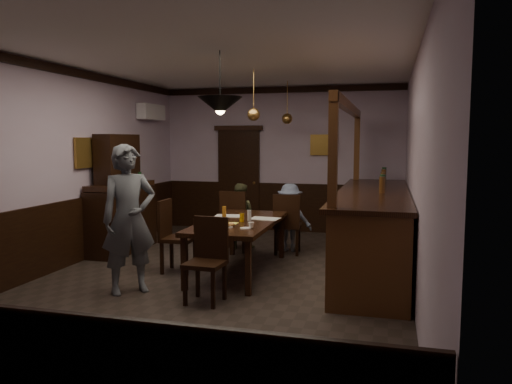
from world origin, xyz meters
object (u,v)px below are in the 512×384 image
(chair_near, at_px, (208,256))
(soda_can, at_px, (242,218))
(person_seated_left, at_px, (239,216))
(pendant_brass_far, at_px, (287,119))
(chair_far_left, at_px, (235,218))
(person_standing, at_px, (129,219))
(dining_table, at_px, (239,225))
(pendant_brass_mid, at_px, (254,115))
(person_seated_right, at_px, (290,217))
(chair_far_right, at_px, (287,221))
(pendant_iron, at_px, (220,106))
(coffee_cup, at_px, (251,225))
(chair_side, at_px, (173,233))
(bar_counter, at_px, (374,227))
(sideboard, at_px, (121,205))

(chair_near, distance_m, soda_can, 1.27)
(person_seated_left, bearing_deg, pendant_brass_far, -120.82)
(chair_far_left, relative_size, person_seated_left, 0.91)
(person_standing, bearing_deg, chair_near, -47.84)
(dining_table, xyz_separation_m, pendant_brass_mid, (-0.03, 0.92, 1.61))
(person_seated_right, bearing_deg, chair_far_left, 19.71)
(chair_far_right, height_order, pendant_iron, pendant_iron)
(chair_far_right, relative_size, coffee_cup, 12.71)
(pendant_brass_far, bearing_deg, person_seated_left, -121.21)
(dining_table, bearing_deg, chair_side, -167.25)
(bar_counter, height_order, pendant_brass_mid, pendant_brass_mid)
(chair_near, xyz_separation_m, pendant_brass_mid, (-0.05, 2.24, 1.75))
(pendant_iron, bearing_deg, person_seated_left, 101.33)
(coffee_cup, distance_m, pendant_brass_mid, 2.14)
(person_standing, bearing_deg, person_seated_right, 17.68)
(pendant_iron, height_order, pendant_brass_far, same)
(sideboard, height_order, pendant_iron, pendant_iron)
(chair_near, bearing_deg, pendant_brass_mid, 94.11)
(person_standing, relative_size, pendant_iron, 2.36)
(sideboard, distance_m, pendant_iron, 3.22)
(chair_far_right, relative_size, bar_counter, 0.23)
(sideboard, relative_size, pendant_brass_far, 2.46)
(dining_table, height_order, coffee_cup, coffee_cup)
(dining_table, relative_size, pendant_brass_far, 2.73)
(chair_near, bearing_deg, pendant_brass_far, 90.65)
(pendant_iron, bearing_deg, chair_side, 147.98)
(chair_near, height_order, sideboard, sideboard)
(chair_side, distance_m, pendant_brass_mid, 2.25)
(chair_side, bearing_deg, chair_near, -142.15)
(soda_can, bearing_deg, pendant_brass_mid, 95.64)
(person_seated_left, bearing_deg, pendant_brass_mid, 124.90)
(chair_far_right, xyz_separation_m, coffee_cup, (-0.11, -1.83, 0.24))
(chair_side, relative_size, pendant_iron, 1.33)
(chair_side, relative_size, person_standing, 0.56)
(chair_side, height_order, person_seated_left, person_seated_left)
(coffee_cup, bearing_deg, person_seated_left, 110.39)
(dining_table, xyz_separation_m, chair_side, (-0.93, -0.21, -0.11))
(person_seated_right, bearing_deg, sideboard, 16.90)
(pendant_iron, height_order, pendant_brass_mid, same)
(sideboard, bearing_deg, chair_side, -35.45)
(pendant_iron, distance_m, pendant_brass_mid, 1.72)
(person_seated_right, relative_size, coffee_cup, 14.51)
(coffee_cup, height_order, pendant_brass_far, pendant_brass_far)
(chair_near, relative_size, pendant_brass_mid, 1.23)
(person_standing, height_order, coffee_cup, person_standing)
(pendant_brass_mid, height_order, pendant_brass_far, same)
(chair_far_left, height_order, bar_counter, bar_counter)
(chair_far_right, xyz_separation_m, pendant_brass_mid, (-0.48, -0.35, 1.74))
(person_seated_left, height_order, soda_can, person_seated_left)
(coffee_cup, relative_size, soda_can, 0.67)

